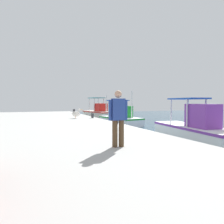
% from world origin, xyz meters
% --- Properties ---
extents(quay_pier, '(36.00, 10.00, 0.80)m').
position_xyz_m(quay_pier, '(0.00, -5.00, 0.40)').
color(quay_pier, '#B2B2AD').
rests_on(quay_pier, ground).
extents(fishing_boat_nearest, '(5.85, 2.78, 2.92)m').
position_xyz_m(fishing_boat_nearest, '(-12.74, 2.69, 0.70)').
color(fishing_boat_nearest, silver).
rests_on(fishing_boat_nearest, ground).
extents(fishing_boat_second, '(5.14, 2.69, 3.14)m').
position_xyz_m(fishing_boat_second, '(-5.62, 2.60, 0.60)').
color(fishing_boat_second, white).
rests_on(fishing_boat_second, ground).
extents(fishing_boat_third, '(6.20, 2.48, 2.99)m').
position_xyz_m(fishing_boat_third, '(3.19, 3.10, 0.67)').
color(fishing_boat_third, white).
rests_on(fishing_boat_third, ground).
extents(pelican, '(0.45, 0.97, 0.82)m').
position_xyz_m(pelican, '(-4.82, -1.80, 1.20)').
color(pelican, tan).
rests_on(pelican, quay_pier).
extents(fisherman_standing, '(0.28, 0.58, 1.69)m').
position_xyz_m(fisherman_standing, '(6.29, -2.82, 1.72)').
color(fisherman_standing, '#4C3823').
rests_on(fisherman_standing, quay_pier).
extents(mooring_bollard_nearest, '(0.26, 0.26, 0.49)m').
position_xyz_m(mooring_bollard_nearest, '(-12.58, -0.45, 1.04)').
color(mooring_bollard_nearest, '#333338').
rests_on(mooring_bollard_nearest, quay_pier).
extents(mooring_bollard_second, '(0.20, 0.20, 0.40)m').
position_xyz_m(mooring_bollard_second, '(-4.64, -0.45, 1.00)').
color(mooring_bollard_second, '#333338').
rests_on(mooring_bollard_second, quay_pier).
extents(mooring_bollard_third, '(0.21, 0.21, 0.41)m').
position_xyz_m(mooring_bollard_third, '(0.56, -0.45, 1.01)').
color(mooring_bollard_third, '#333338').
rests_on(mooring_bollard_third, quay_pier).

